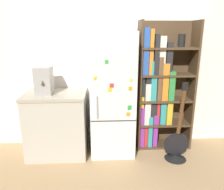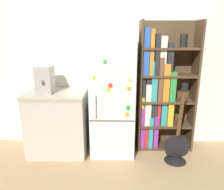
{
  "view_description": "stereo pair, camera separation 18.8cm",
  "coord_description": "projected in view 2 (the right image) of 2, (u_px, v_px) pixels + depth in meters",
  "views": [
    {
      "loc": [
        -0.15,
        -2.83,
        1.72
      ],
      "look_at": [
        -0.0,
        0.15,
        0.87
      ],
      "focal_mm": 35.0,
      "sensor_mm": 36.0,
      "label": 1
    },
    {
      "loc": [
        0.03,
        -2.84,
        1.72
      ],
      "look_at": [
        -0.0,
        0.15,
        0.87
      ],
      "focal_mm": 35.0,
      "sensor_mm": 36.0,
      "label": 2
    }
  ],
  "objects": [
    {
      "name": "espresso_machine",
      "position": [
        45.0,
        80.0,
        3.0
      ],
      "size": [
        0.21,
        0.32,
        0.37
      ],
      "color": "#A5A39E",
      "rests_on": "kitchen_counter"
    },
    {
      "name": "bookshelf",
      "position": [
        159.0,
        90.0,
        3.23
      ],
      "size": [
        0.82,
        0.35,
        1.9
      ],
      "color": "#4C3823",
      "rests_on": "ground_plane"
    },
    {
      "name": "wall_back",
      "position": [
        113.0,
        62.0,
        3.3
      ],
      "size": [
        8.0,
        0.05,
        2.6
      ],
      "color": "white",
      "rests_on": "ground_plane"
    },
    {
      "name": "refrigerator",
      "position": [
        112.0,
        95.0,
        3.11
      ],
      "size": [
        0.62,
        0.61,
        1.75
      ],
      "color": "silver",
      "rests_on": "ground_plane"
    },
    {
      "name": "kitchen_counter",
      "position": [
        58.0,
        122.0,
        3.21
      ],
      "size": [
        0.85,
        0.64,
        0.92
      ],
      "color": "#BCB7A8",
      "rests_on": "ground_plane"
    },
    {
      "name": "ground_plane",
      "position": [
        112.0,
        155.0,
        3.2
      ],
      "size": [
        16.0,
        16.0,
        0.0
      ],
      "primitive_type": "plane",
      "color": "tan"
    },
    {
      "name": "guitar",
      "position": [
        176.0,
        150.0,
        3.0
      ],
      "size": [
        0.34,
        0.3,
        1.14
      ],
      "color": "black",
      "rests_on": "ground_plane"
    }
  ]
}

